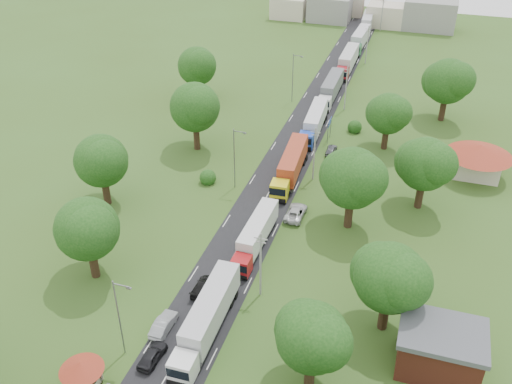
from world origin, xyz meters
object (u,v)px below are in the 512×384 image
at_px(guard_booth, 82,371).
at_px(car_lane_front, 152,355).
at_px(info_sign, 330,125).
at_px(truck_0, 207,317).
at_px(car_lane_mid, 164,324).

distance_m(guard_booth, car_lane_front, 7.18).
bearing_deg(info_sign, guard_booth, -101.68).
bearing_deg(guard_booth, car_lane_front, 45.29).
xyz_separation_m(guard_booth, truck_0, (9.03, 10.42, 0.10)).
distance_m(guard_booth, info_sign, 61.27).
bearing_deg(guard_booth, car_lane_mid, 65.83).
xyz_separation_m(truck_0, car_lane_mid, (-4.83, -1.06, -1.51)).
distance_m(info_sign, car_lane_mid, 51.35).
bearing_deg(car_lane_mid, info_sign, -98.45).
distance_m(car_lane_front, car_lane_mid, 4.42).
relative_size(guard_booth, truck_0, 0.29).
bearing_deg(guard_booth, truck_0, 49.09).
relative_size(truck_0, car_lane_mid, 3.35).
bearing_deg(car_lane_front, truck_0, -123.17).
xyz_separation_m(guard_booth, car_lane_mid, (4.20, 9.36, -1.41)).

